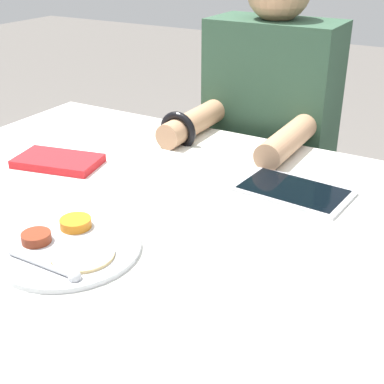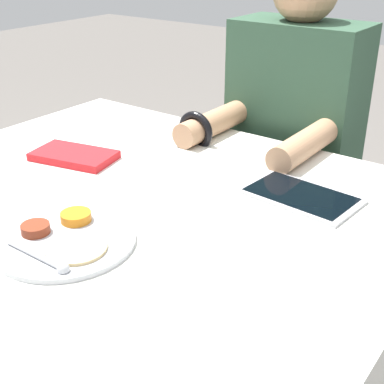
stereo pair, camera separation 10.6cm
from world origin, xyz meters
name	(u,v)px [view 1 (the left image)]	position (x,y,z in m)	size (l,w,h in m)	color
dining_table	(125,339)	(0.00, 0.00, 0.36)	(1.21, 1.08, 0.73)	silver
thali_tray	(68,247)	(0.03, -0.18, 0.73)	(0.27, 0.27, 0.03)	#B7BABF
red_notebook	(58,162)	(-0.26, 0.11, 0.73)	(0.23, 0.16, 0.02)	silver
tablet_device	(293,191)	(0.30, 0.25, 0.73)	(0.26, 0.17, 0.01)	#B7B7BC
person_diner	(266,169)	(0.06, 0.69, 0.57)	(0.39, 0.48, 1.20)	black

